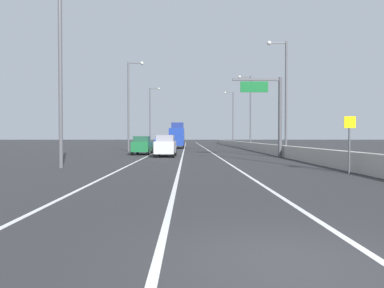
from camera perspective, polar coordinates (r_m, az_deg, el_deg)
ground_plane at (r=69.28m, az=0.46°, el=-0.41°), size 320.00×320.00×0.00m
lane_stripe_left at (r=60.40m, az=-4.57°, el=-0.65°), size 0.16×130.00×0.00m
lane_stripe_center at (r=60.27m, az=-1.25°, el=-0.65°), size 0.16×130.00×0.00m
lane_stripe_right at (r=60.35m, az=2.07°, el=-0.65°), size 0.16×130.00×0.00m
jersey_barrier_right at (r=46.21m, az=10.86°, el=-0.55°), size 0.60×120.00×1.10m
overhead_sign_gantry at (r=33.55m, az=13.06°, el=5.93°), size 4.68×0.36×7.50m
speed_advisory_sign at (r=19.79m, az=24.44°, el=0.57°), size 0.60×0.11×3.00m
lamp_post_right_second at (r=37.62m, az=14.87°, el=8.43°), size 2.14×0.44×11.87m
lamp_post_right_third at (r=57.35m, az=9.37°, el=5.95°), size 2.14×0.44×11.87m
lamp_post_right_fourth at (r=77.35m, az=6.60°, el=4.72°), size 2.14×0.44×11.87m
lamp_post_left_near at (r=23.42m, az=-20.30°, el=12.86°), size 2.14×0.44×11.87m
lamp_post_left_mid at (r=46.86m, az=-10.14°, el=7.02°), size 2.14×0.44×11.87m
lamp_post_left_far at (r=70.92m, az=-6.74°, el=5.04°), size 2.14×0.44×11.87m
car_green_0 at (r=38.33m, az=-8.17°, el=-0.23°), size 1.96×4.33×2.00m
car_silver_1 at (r=33.99m, az=-4.35°, el=-0.31°), size 2.00×4.74×2.11m
car_blue_2 at (r=62.30m, az=-5.17°, el=0.36°), size 1.97×4.32×2.09m
box_truck at (r=59.51m, az=-2.46°, el=1.28°), size 2.51×7.95×4.43m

